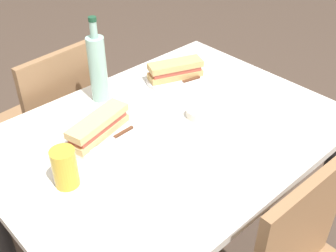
# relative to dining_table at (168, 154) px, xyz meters

# --- Properties ---
(dining_table) EXTENTS (1.18, 0.87, 0.73)m
(dining_table) POSITION_rel_dining_table_xyz_m (0.00, 0.00, 0.00)
(dining_table) COLOR silver
(dining_table) RESTS_ON ground
(chair_near) EXTENTS (0.43, 0.43, 0.86)m
(chair_near) POSITION_rel_dining_table_xyz_m (0.10, -0.63, -0.13)
(chair_near) COLOR #936B47
(chair_near) RESTS_ON ground
(plate_near) EXTENTS (0.24, 0.24, 0.01)m
(plate_near) POSITION_rel_dining_table_xyz_m (0.19, -0.13, 0.11)
(plate_near) COLOR white
(plate_near) RESTS_ON dining_table
(baguette_sandwich_near) EXTENTS (0.25, 0.13, 0.07)m
(baguette_sandwich_near) POSITION_rel_dining_table_xyz_m (0.19, -0.13, 0.15)
(baguette_sandwich_near) COLOR #DBB77A
(baguette_sandwich_near) RESTS_ON plate_near
(knife_near) EXTENTS (0.18, 0.02, 0.01)m
(knife_near) POSITION_rel_dining_table_xyz_m (0.17, -0.08, 0.12)
(knife_near) COLOR silver
(knife_near) RESTS_ON plate_near
(plate_far) EXTENTS (0.24, 0.24, 0.01)m
(plate_far) POSITION_rel_dining_table_xyz_m (-0.26, -0.23, 0.11)
(plate_far) COLOR white
(plate_far) RESTS_ON dining_table
(baguette_sandwich_far) EXTENTS (0.23, 0.14, 0.07)m
(baguette_sandwich_far) POSITION_rel_dining_table_xyz_m (-0.26, -0.23, 0.15)
(baguette_sandwich_far) COLOR tan
(baguette_sandwich_far) RESTS_ON plate_far
(knife_far) EXTENTS (0.18, 0.05, 0.01)m
(knife_far) POSITION_rel_dining_table_xyz_m (-0.25, -0.18, 0.12)
(knife_far) COLOR silver
(knife_far) RESTS_ON plate_far
(water_bottle) EXTENTS (0.07, 0.07, 0.32)m
(water_bottle) POSITION_rel_dining_table_xyz_m (0.05, -0.32, 0.24)
(water_bottle) COLOR #99C6B7
(water_bottle) RESTS_ON dining_table
(beer_glass) EXTENTS (0.07, 0.07, 0.12)m
(beer_glass) POSITION_rel_dining_table_xyz_m (0.39, -0.01, 0.17)
(beer_glass) COLOR gold
(beer_glass) RESTS_ON dining_table
(olive_bowl) EXTENTS (0.08, 0.08, 0.03)m
(olive_bowl) POSITION_rel_dining_table_xyz_m (-0.14, 0.01, 0.12)
(olive_bowl) COLOR silver
(olive_bowl) RESTS_ON dining_table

